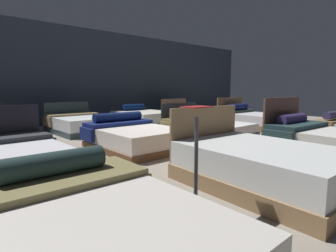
{
  "coord_description": "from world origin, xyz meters",
  "views": [
    {
      "loc": [
        -4.24,
        -4.76,
        1.25
      ],
      "look_at": [
        -0.23,
        -0.07,
        0.41
      ],
      "focal_mm": 28.67,
      "sensor_mm": 36.0,
      "label": 1
    }
  ],
  "objects_px": {
    "bed_2": "(328,142)",
    "bed_10": "(144,118)",
    "bed_9": "(80,124)",
    "price_sign": "(196,172)",
    "bed_0": "(90,233)",
    "bed_6": "(205,128)",
    "bed_7": "(253,120)",
    "bed_11": "(190,115)",
    "bed_1": "(262,166)",
    "bed_4": "(7,157)",
    "bed_5": "(134,137)"
  },
  "relations": [
    {
      "from": "bed_5",
      "to": "bed_9",
      "type": "height_order",
      "value": "bed_9"
    },
    {
      "from": "bed_1",
      "to": "bed_4",
      "type": "distance_m",
      "value": 3.81
    },
    {
      "from": "bed_2",
      "to": "bed_10",
      "type": "bearing_deg",
      "value": 92.99
    },
    {
      "from": "bed_5",
      "to": "bed_10",
      "type": "relative_size",
      "value": 0.96
    },
    {
      "from": "bed_4",
      "to": "bed_9",
      "type": "bearing_deg",
      "value": 48.34
    },
    {
      "from": "bed_10",
      "to": "bed_9",
      "type": "bearing_deg",
      "value": 177.33
    },
    {
      "from": "bed_0",
      "to": "bed_11",
      "type": "relative_size",
      "value": 1.04
    },
    {
      "from": "bed_7",
      "to": "bed_4",
      "type": "bearing_deg",
      "value": 178.89
    },
    {
      "from": "bed_5",
      "to": "bed_7",
      "type": "height_order",
      "value": "bed_7"
    },
    {
      "from": "bed_7",
      "to": "bed_11",
      "type": "bearing_deg",
      "value": 89.02
    },
    {
      "from": "bed_2",
      "to": "bed_10",
      "type": "xyz_separation_m",
      "value": [
        -0.04,
        5.83,
        -0.03
      ]
    },
    {
      "from": "bed_6",
      "to": "bed_10",
      "type": "height_order",
      "value": "bed_6"
    },
    {
      "from": "bed_2",
      "to": "bed_4",
      "type": "relative_size",
      "value": 1.02
    },
    {
      "from": "bed_4",
      "to": "bed_6",
      "type": "height_order",
      "value": "bed_4"
    },
    {
      "from": "bed_9",
      "to": "price_sign",
      "type": "height_order",
      "value": "price_sign"
    },
    {
      "from": "bed_0",
      "to": "bed_11",
      "type": "height_order",
      "value": "bed_11"
    },
    {
      "from": "bed_0",
      "to": "bed_7",
      "type": "relative_size",
      "value": 1.02
    },
    {
      "from": "bed_9",
      "to": "price_sign",
      "type": "xyz_separation_m",
      "value": [
        -1.21,
        -5.82,
        0.18
      ]
    },
    {
      "from": "bed_0",
      "to": "bed_2",
      "type": "height_order",
      "value": "bed_2"
    },
    {
      "from": "bed_4",
      "to": "bed_7",
      "type": "relative_size",
      "value": 1.01
    },
    {
      "from": "bed_1",
      "to": "bed_11",
      "type": "xyz_separation_m",
      "value": [
        4.64,
        5.93,
        -0.05
      ]
    },
    {
      "from": "bed_9",
      "to": "bed_11",
      "type": "bearing_deg",
      "value": -0.9
    },
    {
      "from": "bed_2",
      "to": "bed_5",
      "type": "distance_m",
      "value": 3.77
    },
    {
      "from": "bed_4",
      "to": "price_sign",
      "type": "xyz_separation_m",
      "value": [
        1.16,
        -2.96,
        0.22
      ]
    },
    {
      "from": "bed_9",
      "to": "bed_0",
      "type": "bearing_deg",
      "value": -113.94
    },
    {
      "from": "bed_0",
      "to": "bed_11",
      "type": "bearing_deg",
      "value": 40.4
    },
    {
      "from": "bed_4",
      "to": "bed_11",
      "type": "bearing_deg",
      "value": 20.84
    },
    {
      "from": "bed_1",
      "to": "bed_11",
      "type": "relative_size",
      "value": 1.05
    },
    {
      "from": "bed_9",
      "to": "bed_10",
      "type": "bearing_deg",
      "value": -2.29
    },
    {
      "from": "bed_1",
      "to": "bed_6",
      "type": "distance_m",
      "value": 3.79
    },
    {
      "from": "bed_2",
      "to": "bed_4",
      "type": "height_order",
      "value": "bed_2"
    },
    {
      "from": "bed_11",
      "to": "bed_7",
      "type": "bearing_deg",
      "value": -91.81
    },
    {
      "from": "bed_5",
      "to": "price_sign",
      "type": "bearing_deg",
      "value": -112.64
    },
    {
      "from": "bed_1",
      "to": "bed_7",
      "type": "relative_size",
      "value": 1.04
    },
    {
      "from": "bed_6",
      "to": "bed_9",
      "type": "relative_size",
      "value": 1.1
    },
    {
      "from": "bed_2",
      "to": "bed_9",
      "type": "relative_size",
      "value": 1.06
    },
    {
      "from": "bed_2",
      "to": "price_sign",
      "type": "relative_size",
      "value": 1.98
    },
    {
      "from": "bed_5",
      "to": "bed_9",
      "type": "relative_size",
      "value": 0.97
    },
    {
      "from": "bed_11",
      "to": "bed_0",
      "type": "bearing_deg",
      "value": -141.86
    },
    {
      "from": "bed_2",
      "to": "price_sign",
      "type": "height_order",
      "value": "price_sign"
    },
    {
      "from": "bed_7",
      "to": "price_sign",
      "type": "distance_m",
      "value": 6.59
    },
    {
      "from": "bed_2",
      "to": "bed_7",
      "type": "relative_size",
      "value": 1.03
    },
    {
      "from": "bed_9",
      "to": "bed_10",
      "type": "relative_size",
      "value": 0.99
    },
    {
      "from": "bed_0",
      "to": "bed_9",
      "type": "relative_size",
      "value": 1.05
    },
    {
      "from": "bed_2",
      "to": "bed_6",
      "type": "distance_m",
      "value": 3.01
    },
    {
      "from": "bed_1",
      "to": "bed_2",
      "type": "relative_size",
      "value": 1.01
    },
    {
      "from": "bed_1",
      "to": "bed_4",
      "type": "relative_size",
      "value": 1.02
    },
    {
      "from": "bed_0",
      "to": "bed_10",
      "type": "distance_m",
      "value": 7.5
    },
    {
      "from": "bed_6",
      "to": "bed_7",
      "type": "distance_m",
      "value": 2.37
    },
    {
      "from": "bed_6",
      "to": "bed_2",
      "type": "bearing_deg",
      "value": -91.98
    }
  ]
}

